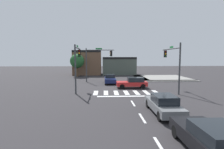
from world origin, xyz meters
The scene contains 14 objects.
ground_plane centered at (0.00, 0.00, 0.00)m, with size 120.00×120.00×0.00m, color #302D30.
crosswalk_near centered at (0.00, -4.50, 0.00)m, with size 7.79×2.67×0.01m.
lane_markings centered at (1.06, -12.74, 0.00)m, with size 6.80×24.25×0.01m.
bike_detector_marking centered at (1.87, -8.41, 0.00)m, with size 1.03×1.03×0.01m.
curb_corner_northeast centered at (8.49, 9.42, 0.07)m, with size 10.00×10.60×0.15m.
storefront_row centered at (-3.14, 18.55, 2.58)m, with size 15.00×5.27×5.85m.
traffic_signal_southwest centered at (-5.89, -3.45, 3.93)m, with size 0.32×4.29×5.66m.
traffic_signal_northwest centered at (-3.79, 5.10, 4.02)m, with size 4.82×0.32×5.76m.
traffic_signal_southeast centered at (5.81, -3.68, 3.99)m, with size 0.32×5.95×5.83m.
car_gray centered at (1.78, -12.59, 0.72)m, with size 1.72×4.74×1.44m.
car_navy centered at (-1.67, 3.32, 0.72)m, with size 1.72×4.40×1.44m.
car_black centered at (1.95, -18.28, 0.74)m, with size 1.94×4.32×1.44m.
car_red centered at (1.30, -1.23, 0.74)m, with size 4.13×1.76×1.45m.
roadside_tree centered at (-8.50, 14.00, 3.38)m, with size 3.09×3.09×4.94m.
Camera 1 is at (-2.64, -25.48, 4.20)m, focal length 28.75 mm.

